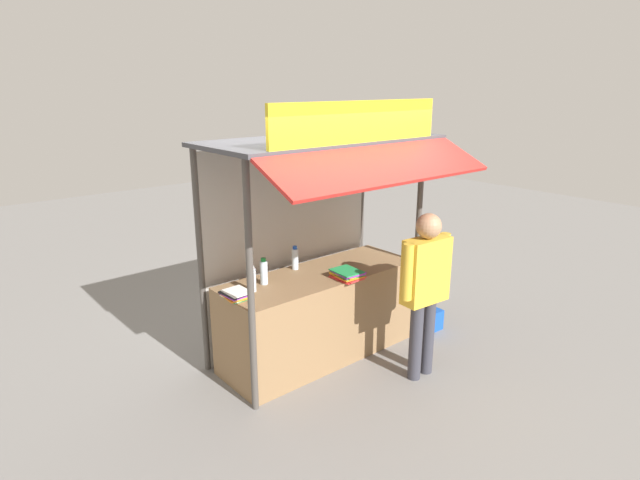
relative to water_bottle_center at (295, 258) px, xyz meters
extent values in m
plane|color=slate|center=(0.11, -0.26, -1.02)|extent=(20.00, 20.00, 0.00)
cube|color=olive|center=(0.11, -0.26, -0.57)|extent=(2.10, 0.74, 0.90)
cylinder|color=#4C4742|center=(-0.94, -0.63, 0.08)|extent=(0.06, 0.06, 2.21)
cylinder|color=#4C4742|center=(1.16, -0.63, 0.08)|extent=(0.06, 0.06, 2.21)
cylinder|color=#4C4742|center=(-0.94, 0.23, 0.08)|extent=(0.06, 0.06, 2.21)
cylinder|color=#4C4742|center=(1.16, 0.23, 0.08)|extent=(0.06, 0.06, 2.21)
cube|color=#B7B2A8|center=(0.11, 0.23, 0.06)|extent=(2.06, 0.04, 2.16)
cube|color=#3F3F44|center=(0.11, -0.30, 1.21)|extent=(2.30, 1.06, 0.04)
cube|color=red|center=(0.11, -1.08, 1.07)|extent=(2.26, 0.51, 0.26)
cube|color=yellow|center=(0.11, -0.78, 1.40)|extent=(1.89, 0.04, 0.35)
cylinder|color=#59544C|center=(0.11, -0.73, 1.11)|extent=(2.00, 0.02, 0.02)
cylinder|color=silver|center=(0.00, 0.00, -0.01)|extent=(0.07, 0.07, 0.22)
cylinder|color=blue|center=(0.00, 0.00, 0.12)|extent=(0.04, 0.04, 0.03)
cylinder|color=silver|center=(-0.48, -0.14, 0.00)|extent=(0.07, 0.07, 0.23)
cylinder|color=#198C33|center=(-0.48, -0.14, 0.13)|extent=(0.05, 0.05, 0.03)
cylinder|color=silver|center=(-0.66, -0.23, -0.01)|extent=(0.07, 0.07, 0.22)
cylinder|color=white|center=(-0.66, -0.23, 0.12)|extent=(0.04, 0.04, 0.03)
cube|color=green|center=(-0.85, -0.25, -0.11)|extent=(0.20, 0.24, 0.01)
cube|color=white|center=(-0.85, -0.25, -0.11)|extent=(0.22, 0.26, 0.01)
cube|color=orange|center=(-0.86, -0.26, -0.10)|extent=(0.23, 0.26, 0.01)
cube|color=yellow|center=(-0.85, -0.26, -0.09)|extent=(0.20, 0.24, 0.01)
cube|color=purple|center=(-0.86, -0.26, -0.08)|extent=(0.21, 0.25, 0.01)
cube|color=black|center=(-0.86, -0.25, -0.07)|extent=(0.23, 0.26, 0.01)
cube|color=white|center=(-0.85, -0.26, -0.06)|extent=(0.20, 0.24, 0.01)
cube|color=red|center=(0.23, -0.54, -0.11)|extent=(0.24, 0.28, 0.01)
cube|color=red|center=(0.24, -0.54, -0.10)|extent=(0.26, 0.30, 0.01)
cube|color=red|center=(0.24, -0.53, -0.09)|extent=(0.24, 0.29, 0.01)
cube|color=orange|center=(0.22, -0.54, -0.08)|extent=(0.26, 0.30, 0.01)
cube|color=green|center=(0.24, -0.53, -0.07)|extent=(0.25, 0.30, 0.01)
cube|color=yellow|center=(0.24, -0.53, -0.06)|extent=(0.26, 0.30, 0.01)
cube|color=purple|center=(0.23, -0.54, -0.06)|extent=(0.26, 0.30, 0.01)
cube|color=purple|center=(0.24, -0.55, -0.05)|extent=(0.24, 0.29, 0.01)
cube|color=green|center=(0.22, -0.54, -0.04)|extent=(0.24, 0.29, 0.01)
cylinder|color=#332D23|center=(-0.57, -0.73, 1.06)|extent=(0.01, 0.01, 0.07)
cylinder|color=olive|center=(-0.57, -0.73, 1.00)|extent=(0.04, 0.04, 0.04)
ellipsoid|color=#67A031|center=(-0.54, -0.73, 0.91)|extent=(0.04, 0.09, 0.17)
ellipsoid|color=#67A031|center=(-0.55, -0.71, 0.91)|extent=(0.07, 0.07, 0.17)
ellipsoid|color=#67A031|center=(-0.57, -0.70, 0.92)|extent=(0.09, 0.05, 0.17)
ellipsoid|color=#67A031|center=(-0.59, -0.72, 0.92)|extent=(0.06, 0.09, 0.17)
ellipsoid|color=#67A031|center=(-0.59, -0.74, 0.91)|extent=(0.05, 0.08, 0.17)
ellipsoid|color=#67A031|center=(-0.57, -0.75, 0.91)|extent=(0.07, 0.05, 0.17)
ellipsoid|color=#67A031|center=(-0.55, -0.75, 0.91)|extent=(0.08, 0.07, 0.17)
cylinder|color=#332D23|center=(0.94, -0.73, 1.03)|extent=(0.01, 0.01, 0.13)
cylinder|color=olive|center=(0.94, -0.73, 0.94)|extent=(0.04, 0.04, 0.04)
ellipsoid|color=gold|center=(0.95, -0.73, 0.87)|extent=(0.04, 0.07, 0.13)
ellipsoid|color=gold|center=(0.95, -0.71, 0.87)|extent=(0.08, 0.06, 0.14)
ellipsoid|color=gold|center=(0.93, -0.71, 0.87)|extent=(0.08, 0.06, 0.14)
ellipsoid|color=gold|center=(0.92, -0.73, 0.87)|extent=(0.04, 0.07, 0.13)
ellipsoid|color=gold|center=(0.93, -0.75, 0.87)|extent=(0.07, 0.06, 0.14)
ellipsoid|color=gold|center=(0.94, -0.75, 0.87)|extent=(0.08, 0.05, 0.14)
cylinder|color=#332D23|center=(0.38, -0.73, 1.06)|extent=(0.01, 0.01, 0.07)
cylinder|color=olive|center=(0.38, -0.73, 1.01)|extent=(0.04, 0.04, 0.04)
ellipsoid|color=yellow|center=(0.40, -0.73, 0.94)|extent=(0.04, 0.07, 0.13)
ellipsoid|color=yellow|center=(0.39, -0.72, 0.94)|extent=(0.07, 0.05, 0.14)
ellipsoid|color=yellow|center=(0.37, -0.72, 0.94)|extent=(0.06, 0.06, 0.14)
ellipsoid|color=yellow|center=(0.37, -0.74, 0.94)|extent=(0.06, 0.06, 0.14)
ellipsoid|color=yellow|center=(0.39, -0.75, 0.94)|extent=(0.08, 0.05, 0.14)
cylinder|color=#383842|center=(0.51, -1.21, -0.63)|extent=(0.12, 0.12, 0.78)
cylinder|color=#383842|center=(0.69, -1.21, -0.63)|extent=(0.12, 0.12, 0.78)
cube|color=gold|center=(0.60, -1.21, 0.07)|extent=(0.48, 0.23, 0.62)
cylinder|color=gold|center=(0.34, -1.21, 0.11)|extent=(0.10, 0.10, 0.52)
cylinder|color=gold|center=(0.86, -1.21, 0.11)|extent=(0.10, 0.10, 0.52)
sphere|color=tan|center=(0.60, -1.21, 0.49)|extent=(0.23, 0.23, 0.23)
cube|color=#194CB2|center=(1.42, -0.57, -0.90)|extent=(0.35, 0.35, 0.24)
camera|label=1|loc=(-3.04, -4.02, 1.72)|focal=29.15mm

